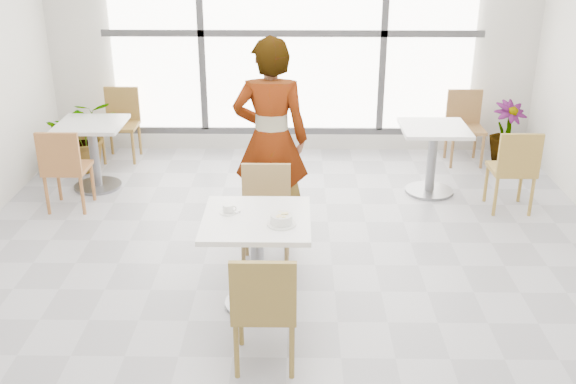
{
  "coord_description": "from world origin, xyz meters",
  "views": [
    {
      "loc": [
        0.06,
        -4.63,
        2.83
      ],
      "look_at": [
        0.0,
        -0.3,
        1.0
      ],
      "focal_mm": 41.27,
      "sensor_mm": 36.0,
      "label": 1
    }
  ],
  "objects_px": {
    "bg_chair_left_far": "(121,118)",
    "plant_left": "(83,134)",
    "main_table": "(257,245)",
    "oatmeal_bowl": "(281,219)",
    "chair_far": "(266,209)",
    "bg_table_right": "(433,150)",
    "coffee_cup": "(229,209)",
    "bg_chair_right_near": "(514,166)",
    "bg_chair_right_far": "(465,122)",
    "person": "(271,140)",
    "plant_right": "(507,132)",
    "chair_near": "(264,304)",
    "bg_table_left": "(93,146)",
    "bg_chair_left_near": "(64,165)"
  },
  "relations": [
    {
      "from": "bg_chair_left_far",
      "to": "bg_table_right",
      "type": "bearing_deg",
      "value": -16.8
    },
    {
      "from": "main_table",
      "to": "bg_table_right",
      "type": "bearing_deg",
      "value": 52.49
    },
    {
      "from": "bg_table_right",
      "to": "plant_left",
      "type": "relative_size",
      "value": 0.87
    },
    {
      "from": "chair_near",
      "to": "bg_chair_left_near",
      "type": "xyz_separation_m",
      "value": [
        -2.13,
        2.54,
        0.0
      ]
    },
    {
      "from": "main_table",
      "to": "bg_chair_right_far",
      "type": "relative_size",
      "value": 0.92
    },
    {
      "from": "chair_far",
      "to": "coffee_cup",
      "type": "xyz_separation_m",
      "value": [
        -0.25,
        -0.63,
        0.28
      ]
    },
    {
      "from": "bg_table_left",
      "to": "oatmeal_bowl",
      "type": "bearing_deg",
      "value": -49.79
    },
    {
      "from": "coffee_cup",
      "to": "bg_chair_right_near",
      "type": "relative_size",
      "value": 0.18
    },
    {
      "from": "coffee_cup",
      "to": "chair_near",
      "type": "bearing_deg",
      "value": -70.59
    },
    {
      "from": "bg_table_left",
      "to": "bg_chair_left_near",
      "type": "distance_m",
      "value": 0.64
    },
    {
      "from": "main_table",
      "to": "oatmeal_bowl",
      "type": "bearing_deg",
      "value": -33.25
    },
    {
      "from": "bg_chair_left_far",
      "to": "plant_left",
      "type": "xyz_separation_m",
      "value": [
        -0.35,
        -0.43,
        -0.07
      ]
    },
    {
      "from": "oatmeal_bowl",
      "to": "plant_left",
      "type": "height_order",
      "value": "plant_left"
    },
    {
      "from": "oatmeal_bowl",
      "to": "plant_right",
      "type": "xyz_separation_m",
      "value": [
        2.67,
        3.42,
        -0.42
      ]
    },
    {
      "from": "plant_right",
      "to": "chair_far",
      "type": "bearing_deg",
      "value": -137.48
    },
    {
      "from": "bg_table_right",
      "to": "person",
      "type": "bearing_deg",
      "value": -148.79
    },
    {
      "from": "bg_chair_left_near",
      "to": "bg_chair_left_far",
      "type": "distance_m",
      "value": 1.63
    },
    {
      "from": "bg_chair_right_near",
      "to": "plant_right",
      "type": "bearing_deg",
      "value": -104.09
    },
    {
      "from": "oatmeal_bowl",
      "to": "person",
      "type": "bearing_deg",
      "value": 95.29
    },
    {
      "from": "oatmeal_bowl",
      "to": "main_table",
      "type": "bearing_deg",
      "value": 146.75
    },
    {
      "from": "chair_near",
      "to": "bg_chair_right_far",
      "type": "distance_m",
      "value": 4.66
    },
    {
      "from": "bg_table_left",
      "to": "bg_table_right",
      "type": "bearing_deg",
      "value": -1.49
    },
    {
      "from": "bg_chair_left_far",
      "to": "bg_chair_right_near",
      "type": "relative_size",
      "value": 1.0
    },
    {
      "from": "chair_far",
      "to": "bg_chair_left_far",
      "type": "distance_m",
      "value": 3.28
    },
    {
      "from": "bg_table_left",
      "to": "bg_chair_right_near",
      "type": "bearing_deg",
      "value": -7.75
    },
    {
      "from": "chair_far",
      "to": "bg_table_right",
      "type": "height_order",
      "value": "chair_far"
    },
    {
      "from": "bg_chair_left_near",
      "to": "coffee_cup",
      "type": "bearing_deg",
      "value": 137.52
    },
    {
      "from": "chair_near",
      "to": "main_table",
      "type": "bearing_deg",
      "value": -83.36
    },
    {
      "from": "main_table",
      "to": "bg_chair_right_far",
      "type": "distance_m",
      "value": 4.04
    },
    {
      "from": "main_table",
      "to": "person",
      "type": "height_order",
      "value": "person"
    },
    {
      "from": "bg_chair_right_far",
      "to": "plant_left",
      "type": "relative_size",
      "value": 1.01
    },
    {
      "from": "bg_chair_right_far",
      "to": "plant_right",
      "type": "distance_m",
      "value": 0.54
    },
    {
      "from": "bg_chair_left_near",
      "to": "bg_chair_right_near",
      "type": "distance_m",
      "value": 4.52
    },
    {
      "from": "chair_near",
      "to": "plant_right",
      "type": "relative_size",
      "value": 1.16
    },
    {
      "from": "bg_chair_left_near",
      "to": "chair_far",
      "type": "bearing_deg",
      "value": 153.28
    },
    {
      "from": "chair_far",
      "to": "coffee_cup",
      "type": "height_order",
      "value": "chair_far"
    },
    {
      "from": "bg_chair_right_near",
      "to": "coffee_cup",
      "type": "bearing_deg",
      "value": 32.34
    },
    {
      "from": "chair_near",
      "to": "oatmeal_bowl",
      "type": "distance_m",
      "value": 0.73
    },
    {
      "from": "main_table",
      "to": "bg_chair_left_far",
      "type": "relative_size",
      "value": 0.92
    },
    {
      "from": "coffee_cup",
      "to": "plant_right",
      "type": "height_order",
      "value": "coffee_cup"
    },
    {
      "from": "person",
      "to": "bg_chair_left_far",
      "type": "distance_m",
      "value": 2.9
    },
    {
      "from": "chair_far",
      "to": "bg_table_right",
      "type": "xyz_separation_m",
      "value": [
        1.72,
        1.58,
        -0.01
      ]
    },
    {
      "from": "bg_chair_right_far",
      "to": "plant_right",
      "type": "bearing_deg",
      "value": -0.99
    },
    {
      "from": "bg_table_right",
      "to": "bg_chair_right_far",
      "type": "xyz_separation_m",
      "value": [
        0.58,
        1.02,
        0.01
      ]
    },
    {
      "from": "oatmeal_bowl",
      "to": "plant_right",
      "type": "height_order",
      "value": "oatmeal_bowl"
    },
    {
      "from": "main_table",
      "to": "bg_chair_right_far",
      "type": "height_order",
      "value": "bg_chair_right_far"
    },
    {
      "from": "bg_chair_left_far",
      "to": "plant_right",
      "type": "relative_size",
      "value": 1.16
    },
    {
      "from": "chair_near",
      "to": "bg_table_right",
      "type": "distance_m",
      "value": 3.49
    },
    {
      "from": "bg_chair_right_far",
      "to": "person",
      "type": "bearing_deg",
      "value": -138.01
    },
    {
      "from": "bg_chair_right_near",
      "to": "plant_left",
      "type": "relative_size",
      "value": 1.01
    }
  ]
}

